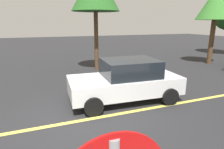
% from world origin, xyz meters
% --- Properties ---
extents(ground_plane, '(80.00, 80.00, 0.00)m').
position_xyz_m(ground_plane, '(0.00, 0.00, 0.00)').
color(ground_plane, '#262628').
extents(lane_marking_centre, '(28.00, 0.16, 0.01)m').
position_xyz_m(lane_marking_centre, '(3.00, 0.00, 0.01)').
color(lane_marking_centre, '#E0D14C').
extents(car_white_mid_road, '(4.33, 2.29, 1.61)m').
position_xyz_m(car_white_mid_road, '(1.98, 1.05, 0.81)').
color(car_white_mid_road, white).
rests_on(car_white_mid_road, ground_plane).
extents(tree_right_verge, '(2.62, 2.62, 5.51)m').
position_xyz_m(tree_right_verge, '(10.84, 5.27, 4.28)').
color(tree_right_verge, '#513823').
rests_on(tree_right_verge, ground_plane).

